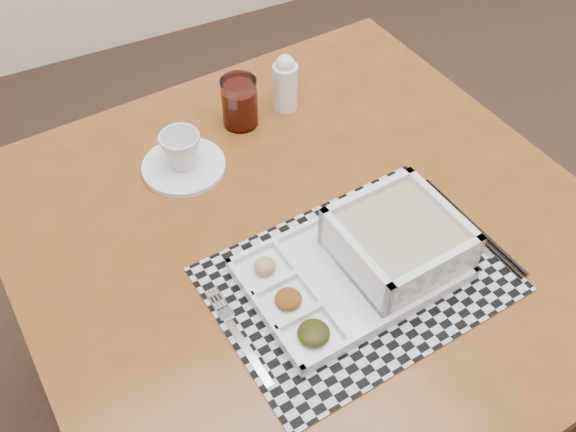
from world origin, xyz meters
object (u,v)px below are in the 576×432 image
object	(u,v)px
dining_table	(309,253)
juice_glass	(240,104)
cup	(181,150)
serving_tray	(383,252)
creamer_bottle	(285,83)

from	to	relation	value
dining_table	juice_glass	distance (m)	0.32
dining_table	juice_glass	size ratio (longest dim) A/B	10.30
dining_table	juice_glass	world-z (taller)	juice_glass
cup	juice_glass	distance (m)	0.16
serving_tray	creamer_bottle	world-z (taller)	creamer_bottle
cup	creamer_bottle	distance (m)	0.25
serving_tray	cup	world-z (taller)	serving_tray
cup	serving_tray	bearing A→B (deg)	-52.28
creamer_bottle	dining_table	bearing A→B (deg)	-108.85
creamer_bottle	juice_glass	bearing A→B (deg)	-177.08
juice_glass	creamer_bottle	size ratio (longest dim) A/B	0.83
creamer_bottle	cup	bearing A→B (deg)	-162.53
cup	juice_glass	world-z (taller)	juice_glass
dining_table	juice_glass	bearing A→B (deg)	89.18
cup	creamer_bottle	world-z (taller)	creamer_bottle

